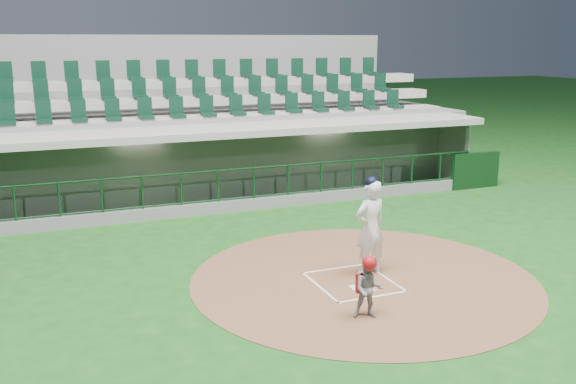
# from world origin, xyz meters

# --- Properties ---
(ground) EXTENTS (120.00, 120.00, 0.00)m
(ground) POSITION_xyz_m (0.00, 0.00, 0.00)
(ground) COLOR #144815
(ground) RESTS_ON ground
(dirt_circle) EXTENTS (7.20, 7.20, 0.01)m
(dirt_circle) POSITION_xyz_m (0.30, -0.20, 0.01)
(dirt_circle) COLOR brown
(dirt_circle) RESTS_ON ground
(home_plate) EXTENTS (0.43, 0.43, 0.02)m
(home_plate) POSITION_xyz_m (0.00, -0.70, 0.02)
(home_plate) COLOR silver
(home_plate) RESTS_ON dirt_circle
(batter_box_chalk) EXTENTS (1.55, 1.80, 0.01)m
(batter_box_chalk) POSITION_xyz_m (0.00, -0.30, 0.02)
(batter_box_chalk) COLOR white
(batter_box_chalk) RESTS_ON ground
(dugout_structure) EXTENTS (16.40, 3.70, 3.00)m
(dugout_structure) POSITION_xyz_m (0.03, 7.81, 0.96)
(dugout_structure) COLOR slate
(dugout_structure) RESTS_ON ground
(seating_deck) EXTENTS (17.00, 6.72, 5.15)m
(seating_deck) POSITION_xyz_m (0.00, 10.91, 1.42)
(seating_deck) COLOR slate
(seating_deck) RESTS_ON ground
(batter) EXTENTS (0.94, 0.94, 2.11)m
(batter) POSITION_xyz_m (0.56, 0.06, 1.06)
(batter) COLOR white
(batter) RESTS_ON dirt_circle
(catcher) EXTENTS (0.64, 0.58, 1.15)m
(catcher) POSITION_xyz_m (-0.55, -1.92, 0.58)
(catcher) COLOR gray
(catcher) RESTS_ON dirt_circle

